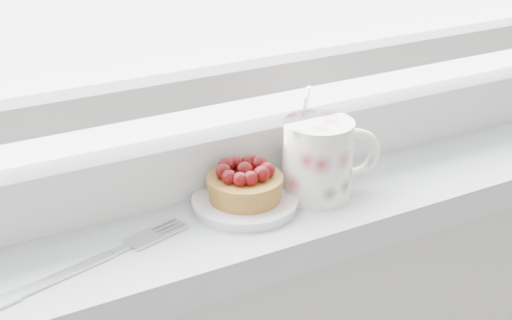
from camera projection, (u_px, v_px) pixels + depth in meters
saucer at (245, 202)px, 0.83m from camera, size 0.12×0.12×0.01m
raspberry_tart at (245, 182)px, 0.82m from camera, size 0.09×0.09×0.05m
floral_mug at (320, 157)px, 0.84m from camera, size 0.13×0.10×0.13m
fork at (96, 260)px, 0.72m from camera, size 0.22×0.08×0.00m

